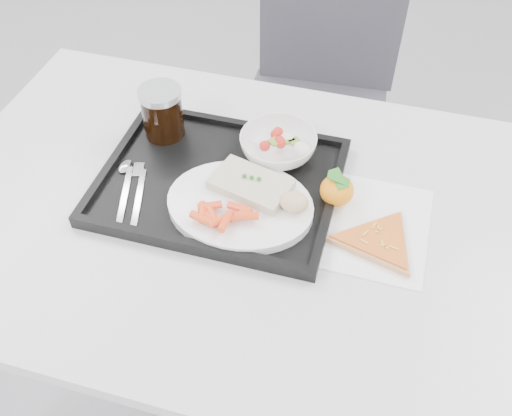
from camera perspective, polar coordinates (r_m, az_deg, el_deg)
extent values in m
cube|color=silver|center=(1.08, -1.28, -0.55)|extent=(1.20, 0.80, 0.03)
cylinder|color=#47474C|center=(1.74, -15.08, 2.79)|extent=(0.04, 0.04, 0.72)
cylinder|color=#47474C|center=(1.59, 21.75, -4.75)|extent=(0.04, 0.04, 0.72)
cube|color=#39383F|center=(1.74, 5.60, 8.61)|extent=(0.45, 0.45, 0.04)
cube|color=#39383F|center=(1.76, 7.58, 18.70)|extent=(0.42, 0.06, 0.46)
cylinder|color=#47474C|center=(1.80, -1.72, 0.32)|extent=(0.03, 0.03, 0.43)
cylinder|color=#47474C|center=(1.76, 9.56, -2.02)|extent=(0.03, 0.03, 0.43)
cylinder|color=#47474C|center=(2.05, 1.24, 7.41)|extent=(0.03, 0.03, 0.43)
cylinder|color=#47474C|center=(2.02, 11.21, 5.48)|extent=(0.03, 0.03, 0.43)
cube|color=black|center=(1.10, -3.66, 2.49)|extent=(0.45, 0.35, 0.01)
cube|color=black|center=(1.21, -1.18, 8.32)|extent=(0.45, 0.02, 0.01)
cube|color=black|center=(0.99, -6.73, -3.55)|extent=(0.45, 0.02, 0.01)
cube|color=black|center=(1.06, 7.52, 0.73)|extent=(0.02, 0.32, 0.01)
cube|color=black|center=(1.17, -13.88, 4.94)|extent=(0.02, 0.32, 0.01)
cylinder|color=white|center=(1.04, -1.61, 0.28)|extent=(0.27, 0.27, 0.02)
cube|color=beige|center=(1.05, -0.50, 2.39)|extent=(0.16, 0.12, 0.02)
sphere|color=#236B1C|center=(1.05, -1.17, 3.23)|extent=(0.01, 0.01, 0.01)
sphere|color=#236B1C|center=(1.04, -0.43, 3.08)|extent=(0.01, 0.01, 0.01)
sphere|color=#236B1C|center=(1.04, 0.31, 2.93)|extent=(0.01, 0.01, 0.01)
ellipsoid|color=tan|center=(1.01, 3.82, 0.61)|extent=(0.06, 0.06, 0.03)
imported|color=white|center=(1.13, 2.23, 6.26)|extent=(0.15, 0.15, 0.05)
cylinder|color=black|center=(1.18, -9.31, 9.23)|extent=(0.08, 0.08, 0.10)
cylinder|color=#A5A8AD|center=(1.15, -9.63, 11.26)|extent=(0.09, 0.09, 0.01)
cube|color=silver|center=(1.09, -12.98, 1.27)|extent=(0.05, 0.15, 0.00)
ellipsoid|color=silver|center=(1.15, -12.96, 4.10)|extent=(0.04, 0.04, 0.01)
cube|color=silver|center=(1.08, -11.65, 0.99)|extent=(0.05, 0.15, 0.00)
cube|color=silver|center=(1.14, -11.68, 3.78)|extent=(0.03, 0.04, 0.00)
cube|color=white|center=(1.05, 10.22, -1.52)|extent=(0.25, 0.24, 0.00)
ellipsoid|color=orange|center=(1.06, 8.09, 1.75)|extent=(0.08, 0.08, 0.06)
cube|color=#236B1C|center=(1.04, 8.26, 2.90)|extent=(0.04, 0.04, 0.02)
cube|color=#236B1C|center=(1.04, 8.26, 2.90)|extent=(0.04, 0.02, 0.02)
cylinder|color=#B6814F|center=(1.02, 12.09, -3.33)|extent=(0.23, 0.23, 0.01)
cylinder|color=#A9460E|center=(1.02, 12.16, -3.04)|extent=(0.20, 0.20, 0.00)
cube|color=#EABC47|center=(1.01, 13.62, -3.90)|extent=(0.02, 0.01, 0.00)
cube|color=#EABC47|center=(1.03, 12.14, -2.10)|extent=(0.01, 0.02, 0.00)
cube|color=#EABC47|center=(1.00, 12.71, -3.78)|extent=(0.02, 0.01, 0.00)
cube|color=#EABC47|center=(1.00, 10.78, -3.33)|extent=(0.02, 0.01, 0.00)
cube|color=#EABC47|center=(1.02, 12.13, -2.22)|extent=(0.01, 0.02, 0.00)
cube|color=#EABC47|center=(1.02, 10.91, -2.48)|extent=(0.01, 0.02, 0.00)
cube|color=#EABC47|center=(1.01, 12.60, -3.51)|extent=(0.01, 0.02, 0.00)
cube|color=#EABC47|center=(1.03, 11.73, -1.70)|extent=(0.01, 0.02, 0.00)
cylinder|color=#FB4A1C|center=(0.99, -3.61, -1.22)|extent=(0.04, 0.04, 0.01)
cylinder|color=#FB4A1C|center=(0.99, -5.46, -1.03)|extent=(0.05, 0.02, 0.01)
cylinder|color=#FB4A1C|center=(1.00, -4.77, -0.90)|extent=(0.04, 0.03, 0.01)
cylinder|color=#FB4A1C|center=(1.01, -4.65, 0.21)|extent=(0.04, 0.03, 0.01)
cylinder|color=#FB4A1C|center=(0.99, -1.58, -0.65)|extent=(0.04, 0.04, 0.01)
cylinder|color=#FB4A1C|center=(0.98, -3.09, -1.36)|extent=(0.02, 0.04, 0.01)
cylinder|color=#FB4A1C|center=(1.00, -5.37, -0.43)|extent=(0.03, 0.05, 0.01)
cylinder|color=#FB4A1C|center=(1.00, -1.68, 0.02)|extent=(0.04, 0.02, 0.01)
cylinder|color=#FB4A1C|center=(0.99, -0.96, -0.81)|extent=(0.05, 0.02, 0.01)
cylinder|color=#FB4A1C|center=(1.00, -4.41, -0.69)|extent=(0.04, 0.04, 0.01)
sphere|color=red|center=(1.14, 1.98, 7.35)|extent=(0.02, 0.02, 0.02)
sphere|color=red|center=(1.11, 0.88, 6.22)|extent=(0.02, 0.02, 0.02)
sphere|color=red|center=(1.13, 2.39, 6.69)|extent=(0.02, 0.02, 0.02)
sphere|color=red|center=(1.12, 2.47, 6.49)|extent=(0.02, 0.02, 0.02)
sphere|color=red|center=(1.13, 2.30, 6.70)|extent=(0.02, 0.02, 0.02)
sphere|color=red|center=(1.15, 2.20, 7.59)|extent=(0.02, 0.02, 0.02)
ellipsoid|color=silver|center=(1.11, 4.74, 5.78)|extent=(0.03, 0.03, 0.03)
ellipsoid|color=silver|center=(1.12, 4.48, 5.96)|extent=(0.03, 0.03, 0.03)
ellipsoid|color=silver|center=(1.13, 3.18, 6.90)|extent=(0.03, 0.03, 0.03)
cube|color=olive|center=(1.12, 3.89, 6.65)|extent=(0.03, 0.03, 0.00)
cube|color=olive|center=(1.13, 3.24, 6.91)|extent=(0.03, 0.03, 0.00)
cube|color=olive|center=(1.12, 1.88, 6.66)|extent=(0.03, 0.03, 0.00)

